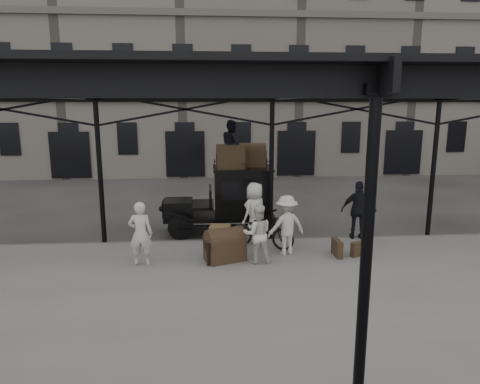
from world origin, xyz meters
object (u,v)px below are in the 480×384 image
Objects in this scene: porter_official at (359,210)px; steamer_trunk_roof_near at (230,158)px; steamer_trunk_platform at (225,247)px; bicycle at (262,231)px; porter_left at (141,234)px; taxi at (233,197)px.

steamer_trunk_roof_near is (-3.83, 1.19, 1.46)m from porter_official.
steamer_trunk_roof_near is 3.43m from steamer_trunk_platform.
steamer_trunk_platform is (-0.29, -2.78, -1.99)m from steamer_trunk_roof_near.
steamer_trunk_platform is at bearing 156.99° from bicycle.
steamer_trunk_platform is at bearing -173.63° from porter_left.
porter_official is (6.26, 1.75, 0.06)m from porter_left.
taxi is 2.05× the size of porter_official.
taxi is 4.14× the size of steamer_trunk_roof_near.
taxi is 4.06m from porter_left.
bicycle is (-3.03, -0.63, -0.39)m from porter_official.
steamer_trunk_platform is (-4.12, -1.59, -0.53)m from porter_official.
steamer_trunk_roof_near is at bearing 62.73° from steamer_trunk_platform.
taxi is 3.65× the size of steamer_trunk_platform.
taxi reaches higher than steamer_trunk_platform.
porter_official is 1.79× the size of steamer_trunk_platform.
taxi is 1.33m from steamer_trunk_roof_near.
bicycle is at bearing -68.74° from steamer_trunk_roof_near.
taxi is at bearing -126.13° from porter_left.
steamer_trunk_roof_near is 0.88× the size of steamer_trunk_platform.
porter_left is at bearing 27.53° from porter_official.
porter_left is 1.66× the size of steamer_trunk_platform.
bicycle is 1.46m from steamer_trunk_platform.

